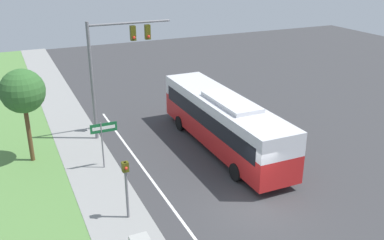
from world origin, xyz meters
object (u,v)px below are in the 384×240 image
Objects in this scene: signal_gantry at (113,58)px; street_sign at (103,136)px; pedestrian_signal at (126,181)px; bus at (223,119)px.

signal_gantry reaches higher than street_sign.
street_sign is (-1.86, -4.11, -3.19)m from signal_gantry.
signal_gantry is 2.70× the size of street_sign.
pedestrian_signal is 5.15m from street_sign.
signal_gantry is at bearing 77.27° from pedestrian_signal.
pedestrian_signal is (-2.09, -9.26, -3.23)m from signal_gantry.
pedestrian_signal is 1.04× the size of street_sign.
street_sign is at bearing -114.31° from signal_gantry.
street_sign is (0.24, 5.15, 0.04)m from pedestrian_signal.
signal_gantry is (-5.27, 4.43, 3.30)m from bus.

